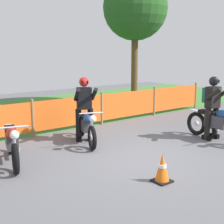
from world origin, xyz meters
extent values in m
cube|color=#5B5B60|center=(0.00, 0.00, -0.01)|extent=(24.00, 24.00, 0.02)
cube|color=#427A33|center=(0.00, 6.52, 0.01)|extent=(24.00, 6.91, 0.01)
cylinder|color=olive|center=(-1.18, 3.07, 0.53)|extent=(0.08, 0.08, 1.05)
cylinder|color=olive|center=(1.18, 3.07, 0.53)|extent=(0.08, 0.08, 1.05)
cylinder|color=olive|center=(3.55, 3.07, 0.53)|extent=(0.08, 0.08, 1.05)
cylinder|color=olive|center=(5.91, 3.07, 0.53)|extent=(0.08, 0.08, 1.05)
cube|color=orange|center=(0.00, 3.07, 0.54)|extent=(2.28, 0.02, 0.85)
cube|color=orange|center=(2.36, 3.07, 0.54)|extent=(2.28, 0.02, 0.85)
cube|color=orange|center=(4.73, 3.07, 0.54)|extent=(2.28, 0.02, 0.85)
cylinder|color=brown|center=(4.59, 5.33, 1.56)|extent=(0.28, 0.28, 3.12)
sphere|color=#23511E|center=(4.59, 5.33, 4.07)|extent=(2.70, 2.70, 2.70)
torus|color=black|center=(2.51, 0.37, 0.33)|extent=(0.16, 0.67, 0.66)
cylinder|color=silver|center=(2.51, 0.37, 0.33)|extent=(0.07, 0.15, 0.14)
cube|color=#38383D|center=(2.46, -0.30, 0.52)|extent=(0.29, 0.63, 0.33)
ellipsoid|color=navy|center=(2.45, -0.53, 0.74)|extent=(0.28, 0.55, 0.23)
cube|color=black|center=(2.48, -0.04, 0.71)|extent=(0.27, 0.59, 0.10)
cube|color=silver|center=(2.51, 0.37, 0.69)|extent=(0.19, 0.38, 0.04)
cylinder|color=silver|center=(2.63, 0.00, 0.26)|extent=(0.11, 0.57, 0.07)
torus|color=black|center=(-2.65, 0.66, 0.31)|extent=(0.28, 0.63, 0.62)
cylinder|color=silver|center=(-2.65, 0.66, 0.31)|extent=(0.09, 0.15, 0.14)
torus|color=black|center=(-2.27, 1.96, 0.31)|extent=(0.28, 0.63, 0.62)
cylinder|color=silver|center=(-2.27, 1.96, 0.31)|extent=(0.09, 0.15, 0.14)
cube|color=#38383D|center=(-2.45, 1.36, 0.49)|extent=(0.39, 0.62, 0.31)
ellipsoid|color=maroon|center=(-2.51, 1.14, 0.70)|extent=(0.37, 0.55, 0.21)
cube|color=black|center=(-2.38, 1.59, 0.67)|extent=(0.36, 0.58, 0.10)
cube|color=silver|center=(-2.27, 1.96, 0.65)|extent=(0.25, 0.38, 0.04)
cylinder|color=silver|center=(-2.64, 0.71, 0.59)|extent=(0.12, 0.23, 0.55)
sphere|color=white|center=(-2.68, 0.56, 0.82)|extent=(0.22, 0.22, 0.17)
cylinder|color=silver|center=(-2.63, 0.75, 0.92)|extent=(0.57, 0.19, 0.03)
cylinder|color=silver|center=(-2.23, 1.60, 0.25)|extent=(0.22, 0.53, 0.07)
torus|color=black|center=(-0.61, 1.01, 0.30)|extent=(0.31, 0.60, 0.60)
cylinder|color=silver|center=(-0.61, 1.01, 0.30)|extent=(0.10, 0.14, 0.13)
torus|color=black|center=(-0.14, 2.24, 0.30)|extent=(0.31, 0.60, 0.60)
cylinder|color=silver|center=(-0.14, 2.24, 0.30)|extent=(0.10, 0.14, 0.13)
cube|color=#38383D|center=(-0.36, 1.67, 0.47)|extent=(0.41, 0.61, 0.30)
ellipsoid|color=navy|center=(-0.43, 1.47, 0.68)|extent=(0.39, 0.54, 0.21)
cube|color=black|center=(-0.27, 1.89, 0.65)|extent=(0.38, 0.56, 0.09)
cube|color=silver|center=(-0.14, 2.24, 0.63)|extent=(0.26, 0.37, 0.04)
cylinder|color=silver|center=(-0.59, 1.07, 0.57)|extent=(0.13, 0.22, 0.53)
sphere|color=white|center=(-0.64, 0.93, 0.79)|extent=(0.22, 0.22, 0.17)
cylinder|color=silver|center=(-0.58, 1.10, 0.89)|extent=(0.54, 0.23, 0.03)
cylinder|color=silver|center=(-0.13, 1.89, 0.24)|extent=(0.25, 0.50, 0.07)
cylinder|color=black|center=(2.63, -0.15, 0.43)|extent=(0.16, 0.16, 0.86)
cube|color=black|center=(2.63, -0.15, 0.06)|extent=(0.13, 0.27, 0.12)
cylinder|color=black|center=(2.31, -0.13, 0.43)|extent=(0.16, 0.16, 0.86)
cube|color=black|center=(2.31, -0.13, 0.06)|extent=(0.13, 0.27, 0.12)
cube|color=black|center=(2.47, -0.14, 1.14)|extent=(0.38, 0.26, 0.56)
cylinder|color=black|center=(2.68, -0.34, 1.26)|extent=(0.13, 0.49, 0.38)
cylinder|color=black|center=(2.24, -0.31, 1.26)|extent=(0.13, 0.49, 0.38)
sphere|color=black|center=(2.47, -0.14, 1.56)|extent=(0.27, 0.27, 0.25)
cube|color=black|center=(2.47, -0.24, 1.56)|extent=(0.18, 0.04, 0.08)
cube|color=#194C47|center=(2.49, 0.03, 1.18)|extent=(0.29, 0.18, 0.40)
cylinder|color=black|center=(-0.16, 1.74, 0.43)|extent=(0.19, 0.19, 0.86)
cube|color=black|center=(-0.16, 1.74, 0.06)|extent=(0.20, 0.28, 0.12)
cylinder|color=black|center=(-0.45, 1.86, 0.43)|extent=(0.19, 0.19, 0.86)
cube|color=black|center=(-0.45, 1.86, 0.06)|extent=(0.20, 0.28, 0.12)
cube|color=black|center=(-0.31, 1.80, 1.14)|extent=(0.42, 0.35, 0.56)
cylinder|color=black|center=(-0.16, 1.56, 1.26)|extent=(0.27, 0.49, 0.38)
cylinder|color=black|center=(-0.58, 1.71, 1.26)|extent=(0.27, 0.49, 0.38)
sphere|color=red|center=(-0.31, 1.80, 1.56)|extent=(0.32, 0.32, 0.25)
cube|color=black|center=(-0.34, 1.71, 1.56)|extent=(0.18, 0.09, 0.08)
cube|color=#1E232D|center=(-0.24, 1.96, 1.18)|extent=(0.32, 0.25, 0.40)
cube|color=black|center=(-0.69, -1.34, 0.01)|extent=(0.32, 0.32, 0.03)
cone|color=orange|center=(-0.69, -1.34, 0.28)|extent=(0.26, 0.26, 0.50)
cylinder|color=white|center=(-0.69, -1.34, 0.31)|extent=(0.15, 0.15, 0.06)
camera|label=1|loc=(-4.90, -5.25, 2.41)|focal=52.60mm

